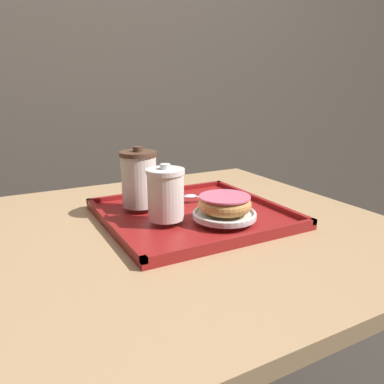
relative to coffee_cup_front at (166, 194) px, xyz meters
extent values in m
cube|color=brown|center=(0.04, 1.11, 0.39)|extent=(8.00, 0.05, 2.40)
cube|color=tan|center=(0.04, 0.01, -0.10)|extent=(0.91, 0.88, 0.03)
cylinder|color=#333338|center=(0.04, 0.01, -0.46)|extent=(0.08, 0.08, 0.70)
cube|color=maroon|center=(0.08, 0.04, -0.07)|extent=(0.41, 0.40, 0.01)
cube|color=maroon|center=(0.08, -0.16, -0.06)|extent=(0.41, 0.01, 0.01)
cube|color=maroon|center=(0.08, 0.23, -0.06)|extent=(0.41, 0.01, 0.01)
cube|color=maroon|center=(-0.11, 0.04, -0.06)|extent=(0.01, 0.40, 0.01)
cube|color=maroon|center=(0.28, 0.04, -0.06)|extent=(0.01, 0.40, 0.01)
cylinder|color=white|center=(0.00, 0.00, -0.01)|extent=(0.08, 0.08, 0.10)
cylinder|color=white|center=(0.00, 0.00, 0.05)|extent=(0.08, 0.08, 0.01)
cylinder|color=white|center=(0.00, 0.00, 0.06)|extent=(0.02, 0.02, 0.01)
cylinder|color=white|center=(-0.02, 0.12, 0.00)|extent=(0.08, 0.08, 0.12)
cylinder|color=brown|center=(-0.02, 0.12, 0.07)|extent=(0.09, 0.09, 0.01)
cylinder|color=brown|center=(-0.02, 0.12, 0.08)|extent=(0.02, 0.02, 0.01)
cylinder|color=white|center=(0.12, -0.06, -0.05)|extent=(0.14, 0.14, 0.01)
torus|color=white|center=(0.12, -0.06, -0.05)|extent=(0.14, 0.14, 0.01)
torus|color=tan|center=(0.12, -0.06, -0.03)|extent=(0.12, 0.12, 0.03)
cylinder|color=#DB6684|center=(0.12, -0.06, -0.01)|extent=(0.11, 0.11, 0.00)
ellipsoid|color=silver|center=(0.12, 0.11, -0.05)|extent=(0.04, 0.03, 0.01)
cube|color=silver|center=(0.19, 0.09, -0.05)|extent=(0.11, 0.03, 0.00)
camera|label=1|loc=(-0.32, -0.71, 0.22)|focal=35.00mm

